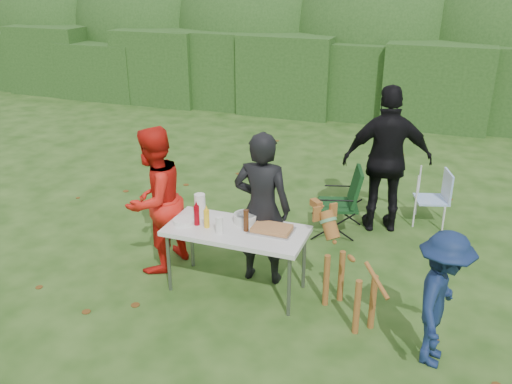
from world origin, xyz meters
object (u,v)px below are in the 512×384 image
(person_cook, at_px, (262,209))
(ketchup_bottle, at_px, (197,215))
(folding_table, at_px, (236,233))
(lawn_chair, at_px, (431,197))
(mustard_bottle, at_px, (207,219))
(beer_bottle, at_px, (246,220))
(dog, at_px, (350,273))
(paper_towel_roll, at_px, (200,205))
(child, at_px, (441,300))
(person_red_jacket, at_px, (154,200))
(camping_chair, at_px, (338,201))
(person_black_puffy, at_px, (387,160))

(person_cook, bearing_deg, ketchup_bottle, 26.89)
(folding_table, bearing_deg, lawn_chair, 52.81)
(ketchup_bottle, bearing_deg, mustard_bottle, -8.03)
(ketchup_bottle, height_order, beer_bottle, beer_bottle)
(person_cook, relative_size, beer_bottle, 7.26)
(dog, relative_size, paper_towel_roll, 4.11)
(folding_table, xyz_separation_m, child, (2.11, -0.48, -0.04))
(folding_table, xyz_separation_m, lawn_chair, (1.88, 2.48, -0.30))
(person_red_jacket, bearing_deg, person_cook, 107.84)
(lawn_chair, bearing_deg, child, 77.40)
(person_cook, relative_size, mustard_bottle, 8.71)
(lawn_chair, relative_size, paper_towel_roll, 2.95)
(mustard_bottle, bearing_deg, camping_chair, 59.91)
(mustard_bottle, height_order, ketchup_bottle, ketchup_bottle)
(lawn_chair, distance_m, mustard_bottle, 3.39)
(dog, height_order, paper_towel_roll, dog)
(child, xyz_separation_m, lawn_chair, (-0.23, 2.95, -0.26))
(person_red_jacket, distance_m, lawn_chair, 3.78)
(person_red_jacket, height_order, child, person_red_jacket)
(person_black_puffy, relative_size, mustard_bottle, 9.81)
(person_red_jacket, bearing_deg, child, 89.01)
(person_black_puffy, bearing_deg, folding_table, 41.08)
(folding_table, height_order, person_cook, person_cook)
(person_red_jacket, relative_size, dog, 1.60)
(folding_table, relative_size, mustard_bottle, 7.50)
(person_black_puffy, bearing_deg, person_red_jacket, 22.40)
(mustard_bottle, bearing_deg, beer_bottle, 8.95)
(lawn_chair, height_order, ketchup_bottle, ketchup_bottle)
(person_black_puffy, relative_size, beer_bottle, 8.18)
(person_red_jacket, height_order, ketchup_bottle, person_red_jacket)
(child, bearing_deg, dog, 71.69)
(person_black_puffy, distance_m, camping_chair, 0.83)
(person_black_puffy, relative_size, lawn_chair, 2.56)
(folding_table, distance_m, paper_towel_roll, 0.55)
(dog, distance_m, beer_bottle, 1.19)
(child, bearing_deg, person_black_puffy, 24.65)
(person_cook, height_order, person_red_jacket, person_cook)
(paper_towel_roll, bearing_deg, person_cook, 12.30)
(person_cook, height_order, beer_bottle, person_cook)
(person_cook, bearing_deg, child, 154.07)
(mustard_bottle, xyz_separation_m, beer_bottle, (0.42, 0.07, 0.02))
(camping_chair, bearing_deg, ketchup_bottle, 40.62)
(person_red_jacket, relative_size, camping_chair, 1.86)
(paper_towel_roll, bearing_deg, child, -13.76)
(child, xyz_separation_m, paper_towel_roll, (-2.61, 0.64, 0.23))
(folding_table, bearing_deg, dog, -3.45)
(person_black_puffy, xyz_separation_m, ketchup_bottle, (-1.71, -2.13, -0.13))
(person_cook, relative_size, child, 1.36)
(lawn_chair, bearing_deg, beer_bottle, 37.52)
(lawn_chair, distance_m, ketchup_bottle, 3.46)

